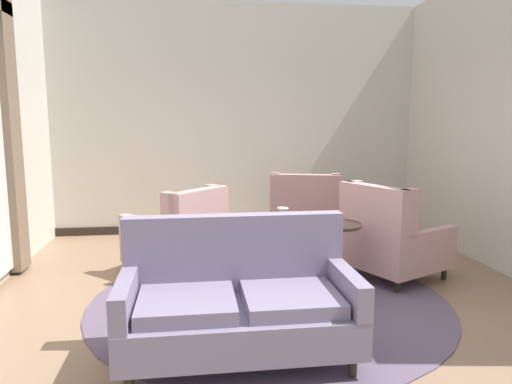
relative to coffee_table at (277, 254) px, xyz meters
name	(u,v)px	position (x,y,z in m)	size (l,w,h in m)	color
ground	(275,313)	(-0.09, -0.43, -0.42)	(9.05, 9.05, 0.00)	#896B51
wall_back	(238,120)	(-0.09, 2.80, 1.28)	(5.63, 0.08, 3.38)	beige
wall_right	(504,119)	(2.64, 0.54, 1.28)	(0.08, 4.52, 3.38)	beige
baseboard_back	(239,227)	(-0.09, 2.75, -0.36)	(5.47, 0.03, 0.12)	black
area_rug	(269,300)	(-0.09, -0.13, -0.41)	(3.33, 3.33, 0.01)	#5B4C60
coffee_table	(277,254)	(0.00, 0.00, 0.00)	(0.79, 0.79, 0.52)	black
porcelain_vase	(283,228)	(0.06, 0.01, 0.25)	(0.15, 0.15, 0.34)	beige
settee	(238,303)	(-0.49, -1.15, -0.01)	(1.64, 0.80, 0.99)	slate
armchair_near_window	(390,240)	(1.28, 0.30, 0.01)	(1.18, 1.15, 1.03)	tan
armchair_far_left	(180,237)	(-0.94, 0.81, 0.00)	(1.20, 1.19, 0.97)	tan
armchair_near_sideboard	(305,218)	(0.63, 1.47, 0.03)	(1.01, 0.97, 1.03)	tan
side_table	(336,250)	(0.60, 0.05, 0.00)	(0.50, 0.50, 0.68)	black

